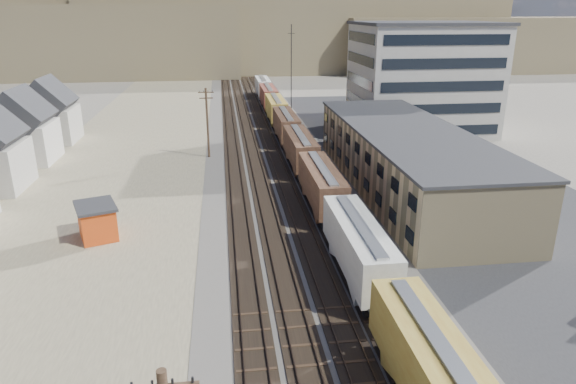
{
  "coord_description": "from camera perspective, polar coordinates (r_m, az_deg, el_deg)",
  "views": [
    {
      "loc": [
        -6.36,
        -31.04,
        20.14
      ],
      "look_at": [
        -0.14,
        17.01,
        3.0
      ],
      "focal_mm": 32.0,
      "sensor_mm": 36.0,
      "label": 1
    }
  ],
  "objects": [
    {
      "name": "ground",
      "position": [
        37.54,
        3.64,
        -13.01
      ],
      "size": [
        300.0,
        300.0,
        0.0
      ],
      "primitive_type": "plane",
      "color": "#6B6356",
      "rests_on": "ground"
    },
    {
      "name": "warehouse",
      "position": [
        62.19,
        13.01,
        3.6
      ],
      "size": [
        12.4,
        40.4,
        7.25
      ],
      "color": "tan",
      "rests_on": "ground"
    },
    {
      "name": "office_tower",
      "position": [
        93.22,
        14.62,
        12.17
      ],
      "size": [
        22.6,
        18.6,
        18.45
      ],
      "color": "#9E998E",
      "rests_on": "ground"
    },
    {
      "name": "freight_train",
      "position": [
        76.17,
        0.49,
        6.32
      ],
      "size": [
        3.0,
        119.74,
        4.46
      ],
      "color": "black",
      "rests_on": "ground"
    },
    {
      "name": "radio_mast",
      "position": [
        92.53,
        0.37,
        12.64
      ],
      "size": [
        1.2,
        0.16,
        18.0
      ],
      "color": "black",
      "rests_on": "ground"
    },
    {
      "name": "ballast_bed",
      "position": [
        83.74,
        -2.81,
        5.56
      ],
      "size": [
        18.0,
        200.0,
        0.06
      ],
      "primitive_type": "cube",
      "color": "#4C4742",
      "rests_on": "ground"
    },
    {
      "name": "rail_tracks",
      "position": [
        83.68,
        -3.19,
        5.6
      ],
      "size": [
        11.4,
        200.0,
        0.24
      ],
      "color": "black",
      "rests_on": "ground"
    },
    {
      "name": "hills_north",
      "position": [
        199.16,
        -5.76,
        17.65
      ],
      "size": [
        265.0,
        80.0,
        32.0
      ],
      "color": "brown",
      "rests_on": "ground"
    },
    {
      "name": "utility_pole_north",
      "position": [
        74.56,
        -8.95,
        7.77
      ],
      "size": [
        2.2,
        0.32,
        10.0
      ],
      "color": "#382619",
      "rests_on": "ground"
    },
    {
      "name": "asphalt_lot",
      "position": [
        74.63,
        15.29,
        3.14
      ],
      "size": [
        26.0,
        120.0,
        0.04
      ],
      "primitive_type": "cube",
      "color": "#232326",
      "rests_on": "ground"
    },
    {
      "name": "parked_car_blue",
      "position": [
        83.51,
        13.45,
        5.6
      ],
      "size": [
        5.78,
        6.74,
        1.72
      ],
      "primitive_type": "imported",
      "rotation": [
        0.0,
        0.0,
        0.58
      ],
      "color": "navy",
      "rests_on": "ground"
    },
    {
      "name": "parked_car_far",
      "position": [
        95.51,
        17.5,
        6.83
      ],
      "size": [
        2.52,
        4.27,
        1.36
      ],
      "primitive_type": "imported",
      "rotation": [
        0.0,
        0.0,
        -0.24
      ],
      "color": "white",
      "rests_on": "ground"
    },
    {
      "name": "maintenance_shed",
      "position": [
        51.09,
        -20.45,
        -3.0
      ],
      "size": [
        4.76,
        5.37,
        3.27
      ],
      "color": "#D44613",
      "rests_on": "ground"
    },
    {
      "name": "dirt_yard",
      "position": [
        75.08,
        -17.58,
        3.01
      ],
      "size": [
        24.0,
        180.0,
        0.03
      ],
      "primitive_type": "cube",
      "color": "#766B51",
      "rests_on": "ground"
    }
  ]
}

